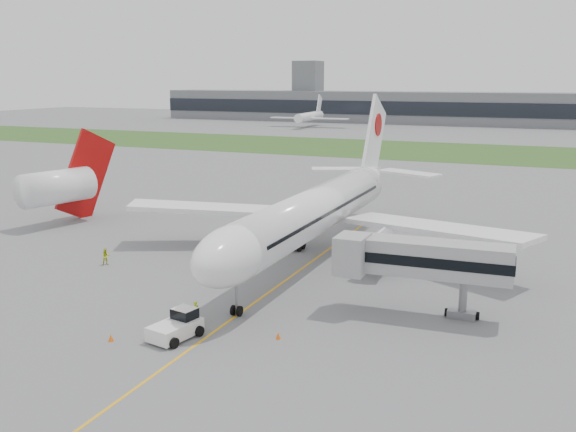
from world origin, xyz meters
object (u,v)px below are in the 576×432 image
at_px(airliner, 318,209).
at_px(pushback_tug, 178,325).
at_px(neighbor_aircraft, 61,185).
at_px(ground_crew_near, 195,312).
at_px(jet_bridge, 418,259).

relative_size(airliner, pushback_tug, 11.69).
bearing_deg(neighbor_aircraft, ground_crew_near, -20.31).
relative_size(jet_bridge, neighbor_aircraft, 0.87).
relative_size(airliner, neighbor_aircraft, 3.18).
relative_size(airliner, jet_bridge, 3.67).
bearing_deg(ground_crew_near, jet_bridge, 166.59).
distance_m(pushback_tug, neighbor_aircraft, 46.76).
height_order(airliner, jet_bridge, airliner).
height_order(airliner, neighbor_aircraft, airliner).
height_order(pushback_tug, ground_crew_near, pushback_tug).
bearing_deg(airliner, ground_crew_near, -96.23).
bearing_deg(ground_crew_near, pushback_tug, 54.89).
xyz_separation_m(pushback_tug, neighbor_aircraft, (-36.98, 28.28, 4.42)).
distance_m(airliner, pushback_tug, 26.35).
xyz_separation_m(jet_bridge, ground_crew_near, (-16.58, -8.92, -4.10)).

